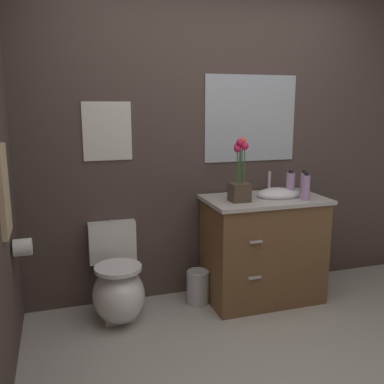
# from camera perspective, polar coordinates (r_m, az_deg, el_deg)

# --- Properties ---
(wall_back) EXTENTS (4.76, 0.05, 2.50)m
(wall_back) POSITION_cam_1_polar(r_m,az_deg,el_deg) (3.57, 5.80, 6.54)
(wall_back) COLOR #4C3D38
(wall_back) RESTS_ON ground_plane
(toilet) EXTENTS (0.38, 0.59, 0.69)m
(toilet) POSITION_cam_1_polar(r_m,az_deg,el_deg) (3.27, -9.95, -12.40)
(toilet) COLOR white
(toilet) RESTS_ON ground_plane
(vanity_cabinet) EXTENTS (0.94, 0.56, 1.03)m
(vanity_cabinet) POSITION_cam_1_polar(r_m,az_deg,el_deg) (3.50, 9.53, -7.32)
(vanity_cabinet) COLOR brown
(vanity_cabinet) RESTS_ON ground_plane
(flower_vase) EXTENTS (0.14, 0.14, 0.48)m
(flower_vase) POSITION_cam_1_polar(r_m,az_deg,el_deg) (3.20, 6.41, 1.78)
(flower_vase) COLOR #4C3D2D
(flower_vase) RESTS_ON vanity_cabinet
(soap_bottle) EXTENTS (0.06, 0.06, 0.19)m
(soap_bottle) POSITION_cam_1_polar(r_m,az_deg,el_deg) (3.60, 14.78, 1.20)
(soap_bottle) COLOR #B28CBF
(soap_bottle) RESTS_ON vanity_cabinet
(lotion_bottle) EXTENTS (0.06, 0.06, 0.22)m
(lotion_bottle) POSITION_cam_1_polar(r_m,az_deg,el_deg) (3.35, 15.01, 0.63)
(lotion_bottle) COLOR #B28CBF
(lotion_bottle) RESTS_ON vanity_cabinet
(hand_wash_bottle) EXTENTS (0.07, 0.07, 0.21)m
(hand_wash_bottle) POSITION_cam_1_polar(r_m,az_deg,el_deg) (3.44, 13.06, 0.99)
(hand_wash_bottle) COLOR #B28CBF
(hand_wash_bottle) RESTS_ON vanity_cabinet
(trash_bin) EXTENTS (0.18, 0.18, 0.27)m
(trash_bin) POSITION_cam_1_polar(r_m,az_deg,el_deg) (3.47, 0.79, -12.62)
(trash_bin) COLOR #B7B7BC
(trash_bin) RESTS_ON ground_plane
(wall_poster) EXTENTS (0.36, 0.01, 0.43)m
(wall_poster) POSITION_cam_1_polar(r_m,az_deg,el_deg) (3.26, -11.30, 7.99)
(wall_poster) COLOR silver
(wall_mirror) EXTENTS (0.80, 0.01, 0.70)m
(wall_mirror) POSITION_cam_1_polar(r_m,az_deg,el_deg) (3.58, 7.88, 9.72)
(wall_mirror) COLOR #B2BCC6
(hanging_towel) EXTENTS (0.03, 0.28, 0.52)m
(hanging_towel) POSITION_cam_1_polar(r_m,az_deg,el_deg) (2.62, -23.92, 0.16)
(hanging_towel) COLOR tan
(toilet_paper_roll) EXTENTS (0.11, 0.11, 0.11)m
(toilet_paper_roll) POSITION_cam_1_polar(r_m,az_deg,el_deg) (2.92, -21.75, -6.89)
(toilet_paper_roll) COLOR white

